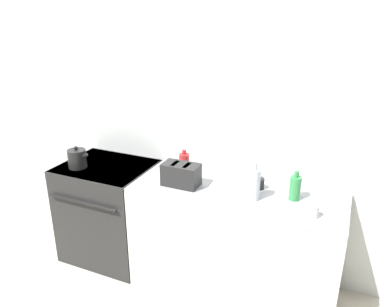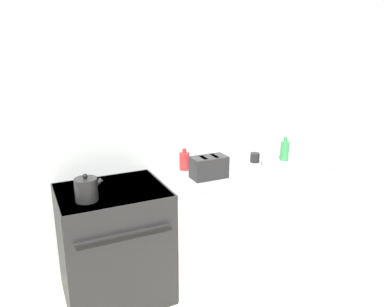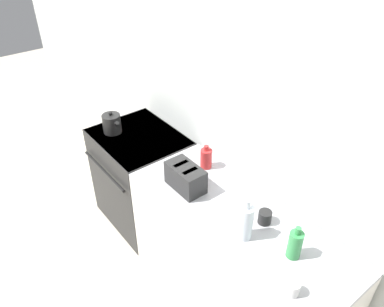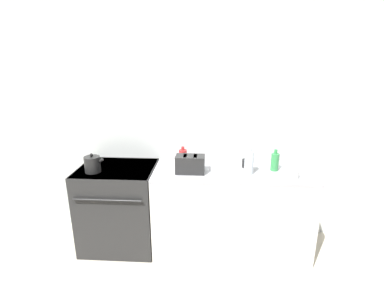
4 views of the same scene
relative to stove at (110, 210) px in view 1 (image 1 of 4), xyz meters
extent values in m
plane|color=beige|center=(0.64, -0.32, -0.47)|extent=(12.00, 12.00, 0.00)
cube|color=silver|center=(0.64, 0.38, 0.83)|extent=(8.00, 0.05, 2.60)
cube|color=black|center=(0.00, 0.00, -0.01)|extent=(0.79, 0.65, 0.91)
cube|color=black|center=(0.00, 0.00, 0.43)|extent=(0.77, 0.64, 0.02)
cylinder|color=black|center=(-0.18, -0.14, 0.44)|extent=(0.21, 0.21, 0.01)
cylinder|color=black|center=(0.18, -0.14, 0.44)|extent=(0.21, 0.21, 0.01)
cylinder|color=black|center=(-0.18, 0.14, 0.44)|extent=(0.21, 0.21, 0.01)
cylinder|color=black|center=(0.18, 0.14, 0.44)|extent=(0.21, 0.21, 0.01)
cylinder|color=black|center=(0.00, -0.35, 0.24)|extent=(0.67, 0.02, 0.02)
cube|color=silver|center=(1.21, 0.00, -0.03)|extent=(1.61, 0.65, 0.88)
cube|color=#A3A3A8|center=(1.21, 0.00, 0.43)|extent=(1.61, 0.65, 0.04)
cylinder|color=black|center=(-0.20, -0.13, 0.53)|extent=(0.16, 0.16, 0.16)
sphere|color=black|center=(-0.20, -0.13, 0.62)|extent=(0.03, 0.03, 0.03)
cylinder|color=black|center=(-0.12, -0.13, 0.56)|extent=(0.09, 0.03, 0.07)
cube|color=black|center=(0.78, -0.08, 0.53)|extent=(0.29, 0.16, 0.18)
cube|color=black|center=(0.73, -0.08, 0.62)|extent=(0.03, 0.11, 0.01)
cube|color=black|center=(0.83, -0.08, 0.62)|extent=(0.03, 0.11, 0.01)
cylinder|color=#338C47|center=(1.63, 0.03, 0.53)|extent=(0.08, 0.08, 0.18)
cylinder|color=#338C47|center=(1.63, 0.03, 0.64)|extent=(0.03, 0.03, 0.04)
cylinder|color=silver|center=(1.36, -0.08, 0.56)|extent=(0.09, 0.09, 0.23)
cylinder|color=silver|center=(1.36, -0.08, 0.71)|extent=(0.04, 0.04, 0.06)
cylinder|color=#B72828|center=(0.68, 0.18, 0.52)|extent=(0.09, 0.09, 0.15)
cylinder|color=#B72828|center=(0.68, 0.18, 0.61)|extent=(0.03, 0.03, 0.04)
cylinder|color=black|center=(1.35, 0.10, 0.49)|extent=(0.08, 0.08, 0.09)
cylinder|color=white|center=(1.79, -0.16, 0.49)|extent=(0.07, 0.07, 0.08)
camera|label=1|loc=(1.93, -2.48, 1.73)|focal=35.00mm
camera|label=2|loc=(-0.56, -2.60, 1.49)|focal=35.00mm
camera|label=3|loc=(2.39, -1.29, 2.14)|focal=35.00mm
camera|label=4|loc=(0.97, -2.86, 1.56)|focal=28.00mm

